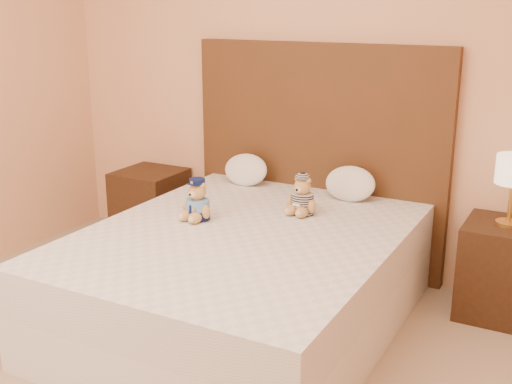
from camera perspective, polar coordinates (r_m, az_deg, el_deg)
bed at (r=3.59m, az=-1.12°, el=-7.66°), size 1.60×2.00×0.55m
headboard at (r=4.30m, az=5.49°, el=3.06°), size 1.75×0.08×1.50m
nightstand_left at (r=4.86m, az=-9.34°, el=-1.29°), size 0.45×0.45×0.55m
nightstand_right at (r=3.95m, az=21.08°, el=-6.50°), size 0.45×0.45×0.55m
teddy_police at (r=3.66m, az=-5.21°, el=-0.65°), size 0.23×0.22×0.24m
teddy_prisoner at (r=3.75m, az=4.14°, el=-0.27°), size 0.23×0.22×0.23m
pillow_left at (r=4.35m, az=-0.92°, el=2.13°), size 0.32×0.21×0.23m
pillow_right at (r=4.05m, az=8.37°, el=0.88°), size 0.32×0.21×0.23m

